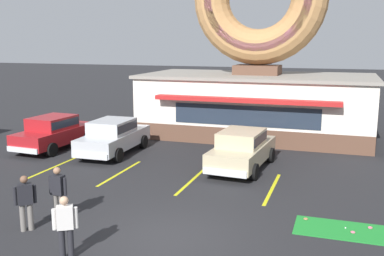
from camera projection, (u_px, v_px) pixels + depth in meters
name	position (u px, v px, depth m)	size (l,w,h in m)	color
ground_plane	(167.00, 239.00, 11.84)	(160.00, 160.00, 0.00)	#232326
donut_shop_building	(257.00, 67.00, 24.19)	(12.30, 6.75, 10.96)	brown
putting_mat	(367.00, 233.00, 12.13)	(3.87, 1.34, 0.03)	#1E842D
mini_donut_near_left	(353.00, 232.00, 12.12)	(0.13, 0.13, 0.04)	#D8667F
mini_donut_near_right	(306.00, 219.00, 13.04)	(0.13, 0.13, 0.04)	#A5724C
mini_donut_far_centre	(370.00, 228.00, 12.42)	(0.13, 0.13, 0.04)	#D8667F
golf_ball	(345.00, 228.00, 12.39)	(0.04, 0.04, 0.04)	white
car_champagne	(242.00, 148.00, 18.19)	(2.22, 4.67, 1.60)	#BCAD89
car_red	(54.00, 131.00, 21.61)	(2.18, 4.65, 1.60)	maroon
car_silver	(113.00, 135.00, 20.64)	(2.06, 4.60, 1.60)	#B2B5BA
pedestrian_blue_sweater_man	(25.00, 201.00, 12.20)	(0.47, 0.43, 1.56)	slate
pedestrian_hooded_kid	(65.00, 225.00, 10.59)	(0.52, 0.40, 1.56)	#232328
pedestrian_leather_jacket_man	(58.00, 191.00, 12.92)	(0.60, 0.25, 1.59)	slate
parking_stripe_far_left	(56.00, 166.00, 18.68)	(0.12, 3.60, 0.01)	yellow
parking_stripe_left	(120.00, 173.00, 17.74)	(0.12, 3.60, 0.01)	yellow
parking_stripe_mid_left	(192.00, 180.00, 16.80)	(0.12, 3.60, 0.01)	yellow
parking_stripe_centre	(272.00, 188.00, 15.86)	(0.12, 3.60, 0.01)	yellow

